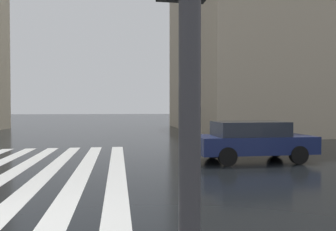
% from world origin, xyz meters
% --- Properties ---
extents(zebra_crossing, '(13.00, 6.50, 0.01)m').
position_xyz_m(zebra_crossing, '(4.00, 1.09, 0.00)').
color(zebra_crossing, silver).
rests_on(zebra_crossing, ground_plane).
extents(haussmann_block_corner, '(17.22, 20.43, 22.30)m').
position_xyz_m(haussmann_block_corner, '(21.11, -17.79, 10.92)').
color(haussmann_block_corner, tan).
rests_on(haussmann_block_corner, ground_plane).
extents(traffic_signal_post, '(0.44, 0.30, 3.22)m').
position_xyz_m(traffic_signal_post, '(-3.43, -2.33, 2.48)').
color(traffic_signal_post, '#333338').
rests_on(traffic_signal_post, sidewalk_pavement).
extents(car_navy, '(1.85, 4.10, 1.41)m').
position_xyz_m(car_navy, '(5.50, -6.66, 0.76)').
color(car_navy, navy).
rests_on(car_navy, ground_plane).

